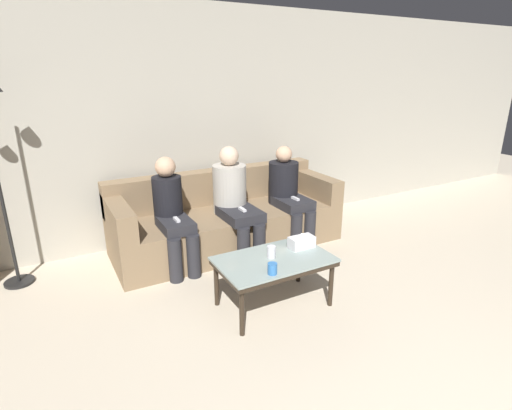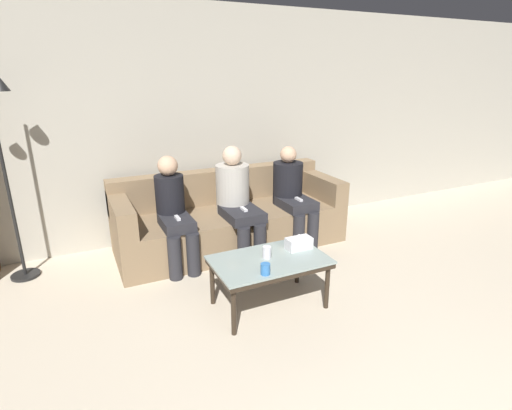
{
  "view_description": "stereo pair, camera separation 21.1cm",
  "coord_description": "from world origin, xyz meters",
  "px_view_note": "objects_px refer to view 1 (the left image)",
  "views": [
    {
      "loc": [
        -1.74,
        -0.32,
        1.89
      ],
      "look_at": [
        0.0,
        2.83,
        0.68
      ],
      "focal_mm": 28.0,
      "sensor_mm": 36.0,
      "label": 1
    },
    {
      "loc": [
        -1.55,
        -0.41,
        1.89
      ],
      "look_at": [
        0.0,
        2.83,
        0.68
      ],
      "focal_mm": 28.0,
      "sensor_mm": 36.0,
      "label": 2
    }
  ],
  "objects_px": {
    "seated_person_left_end": "(172,212)",
    "seated_person_mid_right": "(288,191)",
    "couch": "(226,220)",
    "seated_person_mid_left": "(234,198)",
    "coffee_table": "(274,263)",
    "cup_near_right": "(272,269)",
    "tissue_box": "(302,242)",
    "cup_near_left": "(271,252)"
  },
  "relations": [
    {
      "from": "couch",
      "to": "coffee_table",
      "type": "bearing_deg",
      "value": -97.81
    },
    {
      "from": "coffee_table",
      "to": "tissue_box",
      "type": "height_order",
      "value": "tissue_box"
    },
    {
      "from": "seated_person_left_end",
      "to": "seated_person_mid_right",
      "type": "xyz_separation_m",
      "value": [
        1.36,
        0.02,
        0.0
      ]
    },
    {
      "from": "couch",
      "to": "cup_near_right",
      "type": "distance_m",
      "value": 1.58
    },
    {
      "from": "seated_person_left_end",
      "to": "seated_person_mid_left",
      "type": "bearing_deg",
      "value": 0.84
    },
    {
      "from": "coffee_table",
      "to": "tissue_box",
      "type": "xyz_separation_m",
      "value": [
        0.32,
        0.07,
        0.1
      ]
    },
    {
      "from": "cup_near_left",
      "to": "seated_person_mid_left",
      "type": "relative_size",
      "value": 0.09
    },
    {
      "from": "seated_person_mid_left",
      "to": "cup_near_right",
      "type": "bearing_deg",
      "value": -103.92
    },
    {
      "from": "seated_person_left_end",
      "to": "seated_person_mid_right",
      "type": "relative_size",
      "value": 1.01
    },
    {
      "from": "cup_near_right",
      "to": "seated_person_mid_right",
      "type": "bearing_deg",
      "value": 52.85
    },
    {
      "from": "coffee_table",
      "to": "seated_person_left_end",
      "type": "bearing_deg",
      "value": 114.46
    },
    {
      "from": "seated_person_mid_left",
      "to": "seated_person_mid_right",
      "type": "bearing_deg",
      "value": 0.52
    },
    {
      "from": "couch",
      "to": "cup_near_left",
      "type": "bearing_deg",
      "value": -98.42
    },
    {
      "from": "couch",
      "to": "cup_near_left",
      "type": "xyz_separation_m",
      "value": [
        -0.19,
        -1.3,
        0.18
      ]
    },
    {
      "from": "cup_near_right",
      "to": "coffee_table",
      "type": "bearing_deg",
      "value": 55.83
    },
    {
      "from": "couch",
      "to": "seated_person_mid_left",
      "type": "xyz_separation_m",
      "value": [
        0.0,
        -0.21,
        0.32
      ]
    },
    {
      "from": "seated_person_mid_right",
      "to": "cup_near_left",
      "type": "bearing_deg",
      "value": -128.71
    },
    {
      "from": "cup_near_left",
      "to": "seated_person_mid_left",
      "type": "xyz_separation_m",
      "value": [
        0.19,
        1.08,
        0.13
      ]
    },
    {
      "from": "coffee_table",
      "to": "couch",
      "type": "bearing_deg",
      "value": 82.19
    },
    {
      "from": "couch",
      "to": "seated_person_left_end",
      "type": "relative_size",
      "value": 2.26
    },
    {
      "from": "tissue_box",
      "to": "seated_person_mid_left",
      "type": "distance_m",
      "value": 1.06
    },
    {
      "from": "tissue_box",
      "to": "seated_person_mid_left",
      "type": "relative_size",
      "value": 0.19
    },
    {
      "from": "coffee_table",
      "to": "cup_near_left",
      "type": "height_order",
      "value": "cup_near_left"
    },
    {
      "from": "coffee_table",
      "to": "seated_person_left_end",
      "type": "height_order",
      "value": "seated_person_left_end"
    },
    {
      "from": "cup_near_right",
      "to": "seated_person_left_end",
      "type": "bearing_deg",
      "value": 104.99
    },
    {
      "from": "cup_near_right",
      "to": "seated_person_mid_left",
      "type": "xyz_separation_m",
      "value": [
        0.33,
        1.33,
        0.14
      ]
    },
    {
      "from": "coffee_table",
      "to": "seated_person_mid_left",
      "type": "relative_size",
      "value": 0.81
    },
    {
      "from": "cup_near_left",
      "to": "coffee_table",
      "type": "bearing_deg",
      "value": -68.59
    },
    {
      "from": "coffee_table",
      "to": "seated_person_mid_right",
      "type": "xyz_separation_m",
      "value": [
        0.86,
        1.12,
        0.2
      ]
    },
    {
      "from": "couch",
      "to": "coffee_table",
      "type": "xyz_separation_m",
      "value": [
        -0.18,
        -1.32,
        0.09
      ]
    },
    {
      "from": "coffee_table",
      "to": "seated_person_mid_left",
      "type": "height_order",
      "value": "seated_person_mid_left"
    },
    {
      "from": "tissue_box",
      "to": "seated_person_mid_right",
      "type": "xyz_separation_m",
      "value": [
        0.54,
        1.05,
        0.1
      ]
    },
    {
      "from": "cup_near_left",
      "to": "seated_person_left_end",
      "type": "height_order",
      "value": "seated_person_left_end"
    },
    {
      "from": "coffee_table",
      "to": "cup_near_right",
      "type": "relative_size",
      "value": 10.81
    },
    {
      "from": "coffee_table",
      "to": "cup_near_left",
      "type": "bearing_deg",
      "value": 111.41
    },
    {
      "from": "coffee_table",
      "to": "cup_near_left",
      "type": "xyz_separation_m",
      "value": [
        -0.01,
        0.03,
        0.09
      ]
    },
    {
      "from": "cup_near_right",
      "to": "tissue_box",
      "type": "distance_m",
      "value": 0.55
    },
    {
      "from": "coffee_table",
      "to": "seated_person_left_end",
      "type": "xyz_separation_m",
      "value": [
        -0.5,
        1.1,
        0.19
      ]
    },
    {
      "from": "seated_person_mid_left",
      "to": "seated_person_mid_right",
      "type": "xyz_separation_m",
      "value": [
        0.68,
        0.01,
        -0.03
      ]
    },
    {
      "from": "cup_near_left",
      "to": "seated_person_mid_left",
      "type": "distance_m",
      "value": 1.11
    },
    {
      "from": "couch",
      "to": "tissue_box",
      "type": "bearing_deg",
      "value": -83.77
    },
    {
      "from": "seated_person_left_end",
      "to": "cup_near_left",
      "type": "bearing_deg",
      "value": -65.46
    }
  ]
}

